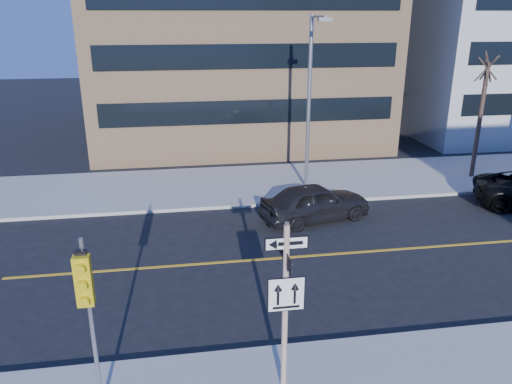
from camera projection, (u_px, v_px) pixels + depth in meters
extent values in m
plane|color=black|center=(264.00, 327.00, 13.75)|extent=(120.00, 120.00, 0.00)
cylinder|color=silver|center=(285.00, 311.00, 10.70)|extent=(0.13, 0.13, 4.00)
cylinder|color=gray|center=(287.00, 224.00, 10.02)|extent=(0.10, 0.10, 0.06)
cube|color=black|center=(287.00, 243.00, 10.16)|extent=(0.92, 0.03, 0.30)
cube|color=black|center=(286.00, 259.00, 10.28)|extent=(0.03, 0.92, 0.30)
cube|color=white|center=(286.00, 294.00, 10.47)|extent=(0.80, 0.03, 0.80)
cylinder|color=gray|center=(92.00, 328.00, 10.11)|extent=(0.09, 0.09, 4.00)
cube|color=gold|center=(84.00, 281.00, 9.52)|extent=(0.32, 0.22, 1.05)
sphere|color=#8C0705|center=(80.00, 268.00, 9.29)|extent=(0.17, 0.17, 0.17)
sphere|color=black|center=(83.00, 284.00, 9.41)|extent=(0.17, 0.17, 0.17)
sphere|color=black|center=(85.00, 300.00, 9.53)|extent=(0.17, 0.17, 0.17)
imported|color=black|center=(315.00, 202.00, 20.70)|extent=(2.95, 4.93, 1.57)
cylinder|color=gray|center=(309.00, 105.00, 23.17)|extent=(0.18, 0.18, 8.00)
cylinder|color=gray|center=(318.00, 17.00, 20.93)|extent=(0.10, 2.20, 0.10)
cube|color=gray|center=(325.00, 19.00, 20.03)|extent=(0.55, 0.30, 0.16)
cylinder|color=#31241D|center=(480.00, 121.00, 25.15)|extent=(0.22, 0.22, 5.80)
cube|color=tan|center=(231.00, 1.00, 34.26)|extent=(18.00, 18.00, 18.00)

